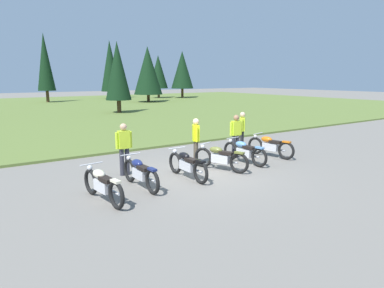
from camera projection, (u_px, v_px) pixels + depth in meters
ground_plane at (202, 174)px, 11.17m from camera, size 140.00×140.00×0.00m
grass_moorland at (39, 110)px, 32.69m from camera, size 80.00×44.00×0.10m
forest_treeline at (69, 69)px, 38.79m from camera, size 45.57×22.45×8.33m
motorcycle_cream at (103, 184)px, 8.66m from camera, size 0.62×2.10×0.88m
motorcycle_navy at (140, 173)px, 9.74m from camera, size 0.62×2.10×0.88m
motorcycle_black at (187, 164)px, 10.65m from camera, size 0.62×2.10×0.88m
motorcycle_olive at (220, 157)px, 11.58m from camera, size 0.92×2.00×0.88m
motorcycle_sky_blue at (244, 151)px, 12.53m from camera, size 0.62×2.10×0.88m
motorcycle_orange at (270, 146)px, 13.56m from camera, size 0.70×2.08×0.88m
rider_near_row_end at (242, 129)px, 14.46m from camera, size 0.42×0.41×1.67m
rider_checking_bike at (124, 146)px, 10.89m from camera, size 0.55×0.24×1.67m
rider_in_hivis_vest at (236, 133)px, 13.36m from camera, size 0.55×0.26×1.67m
rider_with_back_turned at (196, 139)px, 12.19m from camera, size 0.36×0.50×1.67m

